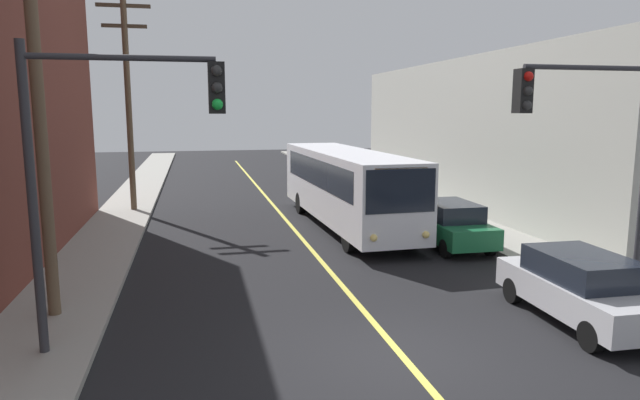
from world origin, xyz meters
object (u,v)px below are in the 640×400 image
object	(u,v)px
parked_car_silver	(580,287)
parked_car_green	(449,223)
city_bus	(345,184)
traffic_signal_left_corner	(114,140)
traffic_signal_right_corner	(594,134)
utility_pole_near	(32,26)
utility_pole_mid	(128,93)

from	to	relation	value
parked_car_silver	parked_car_green	size ratio (longest dim) A/B	1.00
city_bus	traffic_signal_left_corner	distance (m)	13.63
parked_car_silver	traffic_signal_right_corner	bearing A→B (deg)	48.79
utility_pole_near	traffic_signal_right_corner	xyz separation A→B (m)	(12.65, -1.95, -2.36)
parked_car_green	city_bus	bearing A→B (deg)	123.43
parked_car_silver	utility_pole_mid	distance (m)	21.19
city_bus	parked_car_green	xyz separation A→B (m)	(2.77, -4.19, -0.98)
utility_pole_mid	parked_car_green	bearing A→B (deg)	-39.32
traffic_signal_right_corner	parked_car_green	bearing A→B (deg)	93.85
utility_pole_mid	traffic_signal_right_corner	xyz separation A→B (m)	(12.26, -16.27, -1.37)
utility_pole_mid	traffic_signal_left_corner	bearing A→B (deg)	-85.02
city_bus	utility_pole_near	world-z (taller)	utility_pole_near
parked_car_green	traffic_signal_right_corner	world-z (taller)	traffic_signal_right_corner
parked_car_silver	utility_pole_mid	bearing A→B (deg)	123.93
city_bus	traffic_signal_left_corner	xyz separation A→B (m)	(-7.61, -11.03, 2.49)
city_bus	utility_pole_mid	xyz separation A→B (m)	(-9.05, 5.49, 3.86)
traffic_signal_left_corner	city_bus	bearing A→B (deg)	55.38
city_bus	parked_car_green	world-z (taller)	city_bus
parked_car_silver	parked_car_green	distance (m)	7.44
parked_car_silver	traffic_signal_right_corner	distance (m)	3.64
parked_car_green	traffic_signal_left_corner	size ratio (longest dim) A/B	0.74
city_bus	parked_car_green	bearing A→B (deg)	-56.57
utility_pole_near	utility_pole_mid	distance (m)	14.36
parked_car_silver	traffic_signal_left_corner	size ratio (longest dim) A/B	0.74
utility_pole_near	utility_pole_mid	world-z (taller)	utility_pole_near
city_bus	parked_car_silver	world-z (taller)	city_bus
parked_car_silver	parked_car_green	world-z (taller)	same
utility_pole_near	traffic_signal_left_corner	xyz separation A→B (m)	(1.83, -2.19, -2.36)
parked_car_green	utility_pole_near	size ratio (longest dim) A/B	0.37
parked_car_silver	utility_pole_near	bearing A→B (deg)	166.79
traffic_signal_right_corner	utility_pole_near	bearing A→B (deg)	171.25
utility_pole_near	parked_car_silver	bearing A→B (deg)	-13.21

